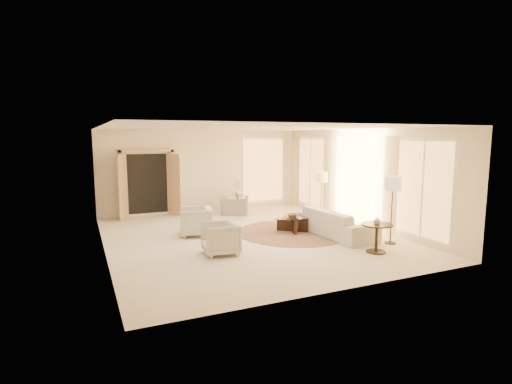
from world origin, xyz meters
name	(u,v)px	position (x,y,z in m)	size (l,w,h in m)	color
room	(248,183)	(0.00, 0.00, 1.40)	(7.04, 8.04, 2.83)	beige
windows_right	(355,179)	(3.45, 0.10, 1.35)	(0.10, 6.40, 2.40)	#FFBE66
window_back_corner	(264,170)	(2.30, 3.95, 1.35)	(1.70, 0.10, 2.40)	#FFBE66
curtains_right	(336,178)	(3.40, 1.00, 1.30)	(0.06, 5.20, 2.60)	#C9BB8A
french_doors	(148,184)	(-1.90, 3.82, 1.07)	(1.95, 0.66, 2.16)	tan
area_rug	(294,232)	(1.32, -0.07, 0.01)	(3.08, 3.08, 0.01)	#462E1E
sofa	(336,222)	(2.16, -0.83, 0.35)	(2.39, 0.94, 0.70)	beige
armchair_left	(196,220)	(-1.21, 0.68, 0.41)	(0.80, 0.75, 0.82)	beige
armchair_right	(220,237)	(-1.16, -1.16, 0.39)	(0.76, 0.71, 0.78)	beige
accent_chair	(235,203)	(0.74, 2.90, 0.39)	(0.90, 0.59, 0.79)	gray
coffee_table	(292,222)	(1.32, 0.02, 0.26)	(1.45, 1.45, 0.42)	black
end_table	(377,233)	(2.07, -2.48, 0.45)	(0.70, 0.70, 0.66)	black
side_table	(237,201)	(1.04, 3.40, 0.35)	(0.49, 0.49, 0.58)	#30261B
floor_lamp_near	(322,179)	(2.86, 0.97, 1.27)	(0.36, 0.36, 1.50)	#30261B
floor_lamp_far	(393,187)	(2.90, -2.02, 1.39)	(0.40, 0.40, 1.64)	#30261B
bowl	(293,215)	(1.32, 0.02, 0.46)	(0.32, 0.32, 0.08)	brown
end_vase	(377,220)	(2.07, -2.48, 0.73)	(0.16, 0.16, 0.17)	silver
side_vase	(237,192)	(1.04, 3.40, 0.69)	(0.23, 0.23, 0.23)	silver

